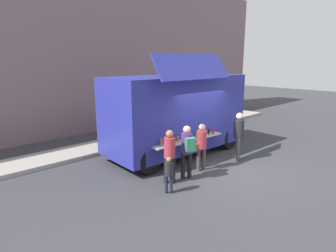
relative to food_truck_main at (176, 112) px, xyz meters
The scene contains 10 objects.
ground_plane 2.87m from the food_truck_main, 86.82° to the right, with size 60.00×60.00×0.00m, color #38383D.
curb_strip 5.04m from the food_truck_main, 146.80° to the left, with size 28.00×1.60×0.15m, color #9E998E.
building_behind 7.57m from the food_truck_main, 114.74° to the left, with size 32.00×2.40×8.13m, color slate.
food_truck_main is the anchor object (origin of this frame).
trash_bin 4.87m from the food_truck_main, 29.29° to the left, with size 0.60×0.60×1.05m, color #2D5B3A.
customer_front_ordering 2.09m from the food_truck_main, 110.40° to the right, with size 0.52×0.33×1.59m.
customer_mid_with_backpack 2.57m from the food_truck_main, 127.44° to the right, with size 0.44×0.55×1.68m.
customer_rear_waiting 2.89m from the food_truck_main, 139.00° to the right, with size 0.33×0.33×1.63m.
customer_extra_browsing 2.45m from the food_truck_main, 63.89° to the right, with size 0.36×0.36×1.78m.
child_near_queue 3.63m from the food_truck_main, 138.32° to the right, with size 0.21×0.21×1.05m.
Camera 1 is at (-7.69, -5.19, 3.58)m, focal length 30.11 mm.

